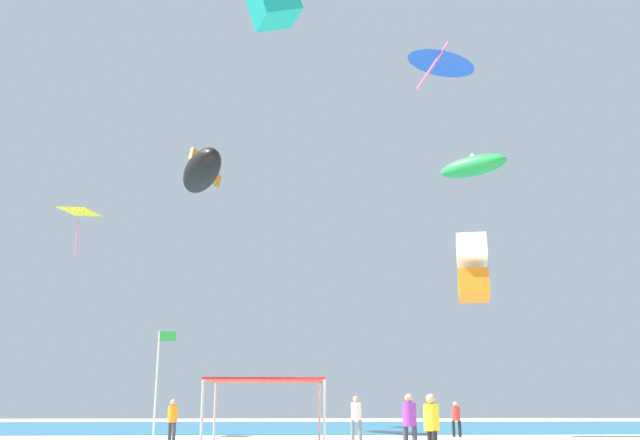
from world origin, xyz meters
TOP-DOWN VIEW (x-y plane):
  - ocean_strip at (0.00, 29.22)m, footprint 110.00×24.88m
  - canopy_tent at (-2.01, 1.02)m, footprint 3.20×3.16m
  - person_near_tent at (2.43, 3.45)m, footprint 0.43×0.43m
  - person_leftmost at (-6.18, 10.78)m, footprint 0.40×0.40m
  - person_central at (6.55, 14.58)m, footprint 0.42×0.38m
  - person_rightmost at (1.53, 11.75)m, footprint 0.48×0.44m
  - person_far_shore at (2.50, 0.31)m, footprint 0.42×0.47m
  - banner_flag at (-5.90, 5.72)m, footprint 0.61×0.06m
  - kite_inflatable_green at (11.61, 26.94)m, footprint 4.80×4.32m
  - kite_diamond_yellow at (-12.37, 15.83)m, footprint 2.03×2.04m
  - kite_parafoil_orange at (-7.58, 27.69)m, footprint 2.01×3.27m
  - kite_delta_blue at (8.09, 20.03)m, footprint 5.95×5.94m
  - kite_inflatable_black at (-6.59, 18.79)m, footprint 4.04×6.71m
  - kite_box_white at (7.84, 14.86)m, footprint 1.84×2.02m

SIDE VIEW (x-z plane):
  - ocean_strip at x=0.00m, z-range 0.00..0.03m
  - person_central at x=6.55m, z-range 0.14..1.75m
  - person_leftmost at x=-6.18m, z-range 0.15..1.83m
  - person_far_shore at x=2.50m, z-range 0.15..1.93m
  - person_near_tent at x=2.43m, z-range 0.16..1.98m
  - person_rightmost at x=1.53m, z-range 0.16..2.00m
  - canopy_tent at x=-2.01m, z-range 0.99..3.18m
  - banner_flag at x=-5.90m, z-range 0.38..4.37m
  - kite_box_white at x=7.84m, z-range 6.46..9.89m
  - kite_diamond_yellow at x=-12.37m, z-range 9.87..12.20m
  - kite_inflatable_black at x=-6.59m, z-range 13.26..15.76m
  - kite_parafoil_orange at x=-7.58m, z-range 16.69..18.90m
  - kite_inflatable_green at x=11.61m, z-range 17.10..18.88m
  - kite_delta_blue at x=8.09m, z-range 20.88..24.59m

